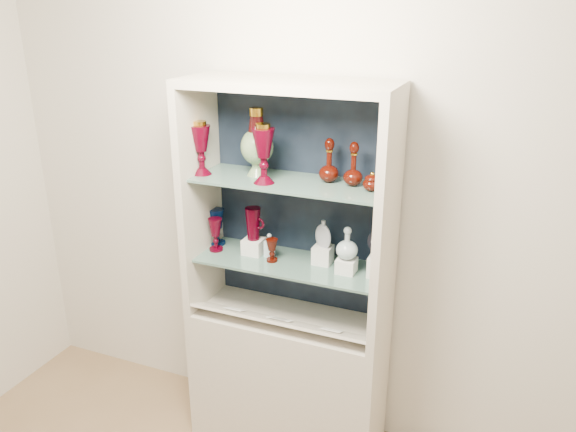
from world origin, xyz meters
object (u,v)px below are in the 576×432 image
at_px(ruby_goblet_tall, 216,235).
at_px(clear_round_decanter, 347,244).
at_px(enamel_urn, 257,142).
at_px(ruby_decanter_b, 329,159).
at_px(ruby_decanter_a, 354,161).
at_px(ruby_pitcher, 253,224).
at_px(cameo_medallion, 378,244).
at_px(flat_flask, 323,233).
at_px(clear_square_bottle, 269,245).
at_px(pedestal_lamp_left, 201,148).
at_px(ruby_goblet_small, 272,250).
at_px(pedestal_lamp_right, 264,154).
at_px(cobalt_goblet, 217,227).
at_px(lidded_bowl, 372,181).

distance_m(ruby_goblet_tall, clear_round_decanter, 0.71).
relative_size(enamel_urn, ruby_decanter_b, 1.48).
relative_size(ruby_decanter_b, ruby_goblet_tall, 1.26).
height_order(ruby_decanter_a, ruby_pitcher, ruby_decanter_a).
bearing_deg(cameo_medallion, flat_flask, -172.30).
distance_m(ruby_goblet_tall, clear_square_bottle, 0.29).
xyz_separation_m(ruby_pitcher, cameo_medallion, (0.65, -0.02, 0.00)).
height_order(enamel_urn, ruby_decanter_b, enamel_urn).
xyz_separation_m(pedestal_lamp_left, ruby_goblet_small, (0.36, 0.03, -0.49)).
distance_m(pedestal_lamp_left, cameo_medallion, 0.96).
bearing_deg(ruby_decanter_b, cameo_medallion, -11.19).
distance_m(pedestal_lamp_right, cobalt_goblet, 0.59).
bearing_deg(flat_flask, enamel_urn, -153.52).
bearing_deg(ruby_decanter_a, cobalt_goblet, 178.56).
bearing_deg(cobalt_goblet, ruby_decanter_a, -1.44).
bearing_deg(pedestal_lamp_right, ruby_goblet_small, 72.26).
relative_size(flat_flask, cameo_medallion, 1.07).
xyz_separation_m(ruby_decanter_a, clear_round_decanter, (-0.00, -0.05, -0.39)).
bearing_deg(ruby_pitcher, ruby_goblet_tall, -156.99).
relative_size(lidded_bowl, ruby_goblet_tall, 0.51).
height_order(pedestal_lamp_right, flat_flask, pedestal_lamp_right).
bearing_deg(lidded_bowl, ruby_pitcher, 177.63).
bearing_deg(ruby_goblet_tall, cobalt_goblet, 113.23).
height_order(ruby_pitcher, flat_flask, ruby_pitcher).
height_order(enamel_urn, cobalt_goblet, enamel_urn).
distance_m(ruby_decanter_a, clear_round_decanter, 0.39).
height_order(ruby_pitcher, cameo_medallion, ruby_pitcher).
distance_m(ruby_decanter_a, flat_flask, 0.40).
xyz_separation_m(ruby_decanter_a, ruby_goblet_small, (-0.38, -0.07, -0.48)).
bearing_deg(enamel_urn, pedestal_lamp_right, -52.10).
distance_m(ruby_decanter_a, ruby_goblet_small, 0.61).
height_order(cobalt_goblet, ruby_pitcher, ruby_pitcher).
xyz_separation_m(ruby_decanter_a, ruby_pitcher, (-0.50, -0.02, -0.37)).
relative_size(lidded_bowl, ruby_pitcher, 0.53).
bearing_deg(lidded_bowl, ruby_goblet_small, -177.03).
xyz_separation_m(lidded_bowl, flat_flask, (-0.24, 0.05, -0.30)).
bearing_deg(ruby_decanter_b, ruby_decanter_a, -6.62).
height_order(ruby_decanter_a, clear_round_decanter, ruby_decanter_a).
bearing_deg(clear_round_decanter, enamel_urn, 174.94).
distance_m(cobalt_goblet, clear_square_bottle, 0.33).
bearing_deg(cameo_medallion, cobalt_goblet, -167.46).
height_order(ruby_decanter_b, clear_round_decanter, ruby_decanter_b).
relative_size(pedestal_lamp_left, clear_square_bottle, 2.09).
height_order(ruby_decanter_b, clear_square_bottle, ruby_decanter_b).
distance_m(cobalt_goblet, ruby_goblet_tall, 0.08).
distance_m(lidded_bowl, cameo_medallion, 0.30).
relative_size(pedestal_lamp_left, ruby_goblet_small, 2.23).
xyz_separation_m(ruby_decanter_b, clear_round_decanter, (0.12, -0.06, -0.38)).
relative_size(ruby_goblet_tall, flat_flask, 1.25).
bearing_deg(pedestal_lamp_left, ruby_decanter_a, 7.66).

